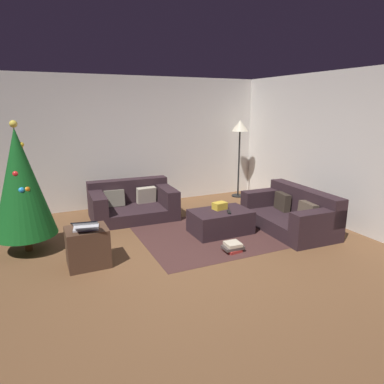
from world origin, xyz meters
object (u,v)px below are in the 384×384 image
ottoman (220,222)px  corner_lamp (240,132)px  gift_box (220,206)px  tv_remote (229,212)px  christmas_tree (21,183)px  couch_right (292,214)px  couch_left (132,203)px  laptop (86,226)px  side_table (88,247)px  book_stack (233,247)px

ottoman → corner_lamp: (1.50, 1.85, 1.28)m
ottoman → gift_box: (0.03, 0.08, 0.24)m
ottoman → tv_remote: 0.26m
tv_remote → christmas_tree: (-2.93, 0.68, 0.61)m
ottoman → couch_right: bearing=-16.2°
corner_lamp → couch_left: bearing=-170.5°
couch_left → gift_box: (1.12, -1.34, 0.17)m
couch_right → laptop: size_ratio=3.78×
side_table → corner_lamp: (3.65, 2.17, 1.21)m
christmas_tree → book_stack: (2.65, -1.26, -0.93)m
tv_remote → laptop: 2.25m
ottoman → laptop: (-2.16, -0.38, 0.37)m
corner_lamp → gift_box: bearing=-129.8°
couch_right → gift_box: (-1.16, 0.42, 0.17)m
couch_left → corner_lamp: (2.60, 0.43, 1.20)m
couch_right → laptop: laptop is taller
book_stack → couch_right: bearing=15.6°
corner_lamp → book_stack: bearing=-123.5°
gift_box → book_stack: 0.92m
tv_remote → ottoman: bearing=138.7°
christmas_tree → couch_right: bearing=-12.2°
couch_left → side_table: 2.03m
couch_left → book_stack: bearing=114.5°
christmas_tree → book_stack: christmas_tree is taller
couch_left → laptop: laptop is taller
gift_box → couch_right: bearing=-20.0°
couch_right → tv_remote: (-1.12, 0.19, 0.12)m
ottoman → christmas_tree: (-2.86, 0.53, 0.81)m
couch_left → christmas_tree: (-1.77, -0.89, 0.74)m
christmas_tree → side_table: size_ratio=3.55×
side_table → laptop: laptop is taller
couch_right → laptop: 3.36m
laptop → christmas_tree: bearing=127.8°
side_table → book_stack: bearing=-12.2°
gift_box → christmas_tree: 2.98m
couch_right → side_table: 3.33m
side_table → gift_box: bearing=10.3°
side_table → christmas_tree: bearing=130.2°
gift_box → couch_left: bearing=129.8°
side_table → corner_lamp: bearing=30.7°
gift_box → corner_lamp: size_ratio=0.13×
tv_remote → corner_lamp: (1.43, 2.01, 1.08)m
couch_left → side_table: (-1.05, -1.74, -0.01)m
tv_remote → laptop: size_ratio=0.36×
tv_remote → side_table: side_table is taller
ottoman → side_table: (-2.15, -0.32, 0.07)m
couch_right → book_stack: (-1.40, -0.39, -0.20)m
side_table → couch_right: bearing=-0.5°
ottoman → corner_lamp: corner_lamp is taller
book_stack → corner_lamp: bearing=56.5°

